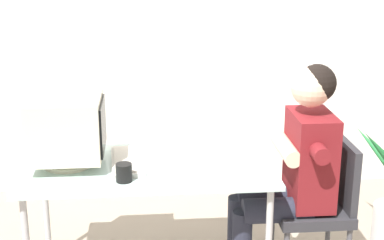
% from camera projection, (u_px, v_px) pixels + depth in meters
% --- Properties ---
extents(desk, '(1.36, 0.71, 0.73)m').
position_uv_depth(desk, '(148.00, 175.00, 3.18)').
color(desk, '#B7B7BC').
rests_on(desk, ground_plane).
extents(crt_monitor, '(0.39, 0.39, 0.38)m').
position_uv_depth(crt_monitor, '(67.00, 128.00, 3.09)').
color(crt_monitor, beige).
rests_on(crt_monitor, desk).
extents(keyboard, '(0.20, 0.45, 0.03)m').
position_uv_depth(keyboard, '(127.00, 161.00, 3.18)').
color(keyboard, silver).
rests_on(keyboard, desk).
extents(office_chair, '(0.41, 0.41, 0.83)m').
position_uv_depth(office_chair, '(321.00, 201.00, 3.28)').
color(office_chair, '#4C4C51').
rests_on(office_chair, ground_plane).
extents(person_seated, '(0.68, 0.55, 1.27)m').
position_uv_depth(person_seated, '(293.00, 165.00, 3.20)').
color(person_seated, maroon).
rests_on(person_seated, ground_plane).
extents(desk_mug, '(0.08, 0.09, 0.09)m').
position_uv_depth(desk_mug, '(124.00, 172.00, 2.93)').
color(desk_mug, black).
rests_on(desk_mug, desk).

